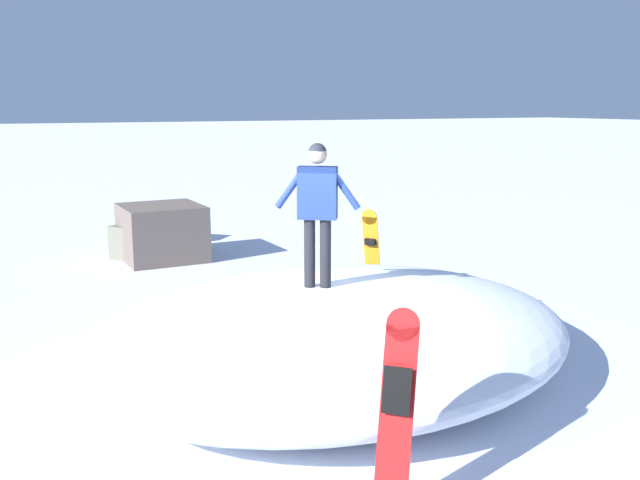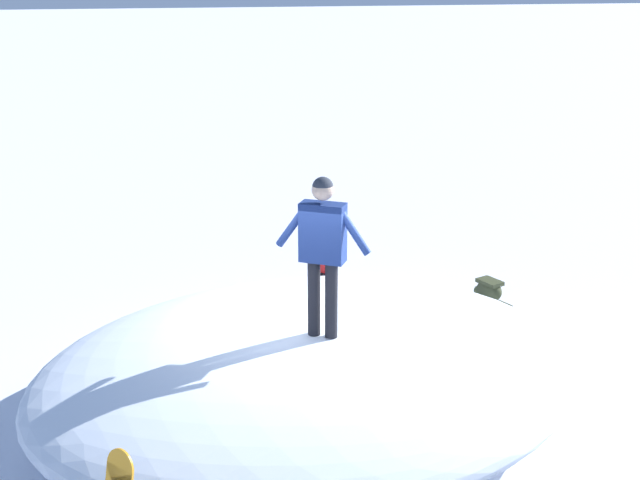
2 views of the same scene
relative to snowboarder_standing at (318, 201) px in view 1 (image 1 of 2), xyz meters
The scene contains 7 objects.
ground 2.23m from the snowboarder_standing, 107.72° to the right, with size 240.00×240.00×0.00m, color white.
snow_mound 1.64m from the snowboarder_standing, 69.10° to the right, with size 5.32×6.44×1.05m, color white.
snowboarder_standing is the anchor object (origin of this frame).
snowboard_primary_upright 3.53m from the snowboarder_standing, 104.73° to the right, with size 0.54×0.54×1.69m.
snowboard_secondary_upright 3.82m from the snowboarder_standing, 48.57° to the left, with size 0.43×0.43×1.54m.
backpack_far 3.47m from the snowboarder_standing, 117.19° to the left, with size 0.25×0.65×0.37m.
rock_outcrop 7.61m from the snowboarder_standing, 92.37° to the left, with size 1.91×3.31×1.19m.
Camera 1 is at (-3.55, -7.06, 3.33)m, focal length 39.02 mm.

